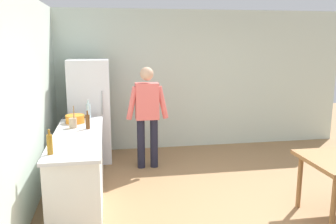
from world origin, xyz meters
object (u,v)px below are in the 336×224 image
refrigerator (90,111)px  utensil_jar (73,122)px  person (147,111)px  bottle_beer_brown (88,121)px  bottle_water_clear (89,111)px  bottle_oil_amber (50,144)px  cooking_pot (75,119)px

refrigerator → utensil_jar: bearing=-98.7°
person → utensil_jar: 1.31m
person → bottle_beer_brown: 1.19m
refrigerator → bottle_beer_brown: size_ratio=6.92×
refrigerator → utensil_jar: (-0.19, -1.21, 0.08)m
utensil_jar → bottle_water_clear: bearing=71.5°
bottle_oil_amber → bottle_water_clear: 1.79m
person → bottle_water_clear: bearing=-175.1°
refrigerator → cooking_pot: (-0.18, -0.89, 0.06)m
cooking_pot → bottle_water_clear: bearing=53.8°
bottle_water_clear → utensil_jar: bearing=-108.5°
person → cooking_pot: size_ratio=4.25×
utensil_jar → bottle_water_clear: utensil_jar is taller
bottle_oil_amber → bottle_water_clear: (0.34, 1.76, 0.01)m
utensil_jar → bottle_oil_amber: 1.19m
utensil_jar → bottle_beer_brown: (0.21, -0.09, 0.03)m
bottle_beer_brown → person: bearing=39.1°
refrigerator → bottle_water_clear: (0.01, -0.63, 0.13)m
cooking_pot → utensil_jar: bearing=-90.6°
cooking_pot → bottle_oil_amber: bottle_oil_amber is taller
cooking_pot → bottle_water_clear: bottle_water_clear is taller
cooking_pot → bottle_beer_brown: bearing=-63.4°
bottle_water_clear → refrigerator: bearing=90.7°
refrigerator → bottle_oil_amber: bearing=-97.8°
utensil_jar → bottle_water_clear: size_ratio=1.07×
refrigerator → bottle_beer_brown: (0.02, -1.30, 0.11)m
person → bottle_water_clear: (-0.94, -0.08, 0.05)m
person → cooking_pot: bearing=-163.3°
cooking_pot → bottle_oil_amber: size_ratio=1.43×
bottle_water_clear → bottle_oil_amber: bearing=-100.8°
person → bottle_beer_brown: (-0.93, -0.75, 0.03)m
refrigerator → person: bearing=-30.2°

